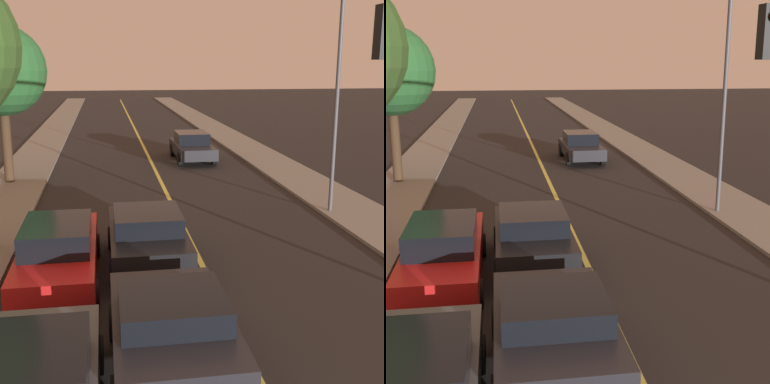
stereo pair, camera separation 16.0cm
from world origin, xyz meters
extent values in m
cube|color=black|center=(0.00, 36.00, 0.01)|extent=(10.01, 80.00, 0.01)
cube|color=#D1C14C|center=(0.00, 36.00, 0.01)|extent=(0.16, 76.00, 0.00)
cube|color=gray|center=(-6.25, 36.00, 0.06)|extent=(2.50, 80.00, 0.12)
cube|color=gray|center=(6.25, 36.00, 0.06)|extent=(2.50, 80.00, 0.12)
cube|color=black|center=(-1.40, 4.74, 0.71)|extent=(2.00, 3.91, 0.72)
cube|color=black|center=(-1.40, 4.58, 1.28)|extent=(1.76, 1.76, 0.41)
cylinder|color=black|center=(-2.35, 5.95, 0.35)|extent=(0.22, 0.71, 0.71)
cylinder|color=black|center=(-0.45, 5.95, 0.35)|extent=(0.22, 0.71, 0.71)
cube|color=black|center=(-1.40, 9.85, 0.68)|extent=(1.92, 4.41, 0.71)
cube|color=black|center=(-1.40, 9.67, 1.27)|extent=(1.69, 1.98, 0.47)
cylinder|color=black|center=(-2.31, 11.21, 0.32)|extent=(0.22, 0.64, 0.64)
cylinder|color=black|center=(-0.49, 11.21, 0.32)|extent=(0.22, 0.64, 0.64)
cylinder|color=black|center=(-2.31, 8.48, 0.32)|extent=(0.22, 0.64, 0.64)
cylinder|color=black|center=(-0.49, 8.48, 0.32)|extent=(0.22, 0.64, 0.64)
cube|color=black|center=(-3.60, 3.32, 1.17)|extent=(1.72, 1.95, 0.54)
cylinder|color=black|center=(-2.68, 4.84, 0.34)|extent=(0.22, 0.68, 0.68)
cube|color=red|center=(-3.60, 9.05, 0.64)|extent=(1.77, 5.16, 0.66)
cube|color=black|center=(-3.60, 8.85, 1.25)|extent=(1.56, 2.32, 0.57)
cylinder|color=black|center=(-4.45, 10.65, 0.31)|extent=(0.22, 0.63, 0.63)
cylinder|color=black|center=(-2.76, 10.65, 0.31)|extent=(0.22, 0.63, 0.63)
cylinder|color=black|center=(-4.45, 7.45, 0.31)|extent=(0.22, 0.63, 0.63)
cylinder|color=black|center=(-2.76, 7.45, 0.31)|extent=(0.22, 0.63, 0.63)
cube|color=black|center=(2.25, 24.78, 0.64)|extent=(1.89, 4.94, 0.57)
cube|color=black|center=(2.25, 24.98, 1.23)|extent=(1.66, 2.22, 0.59)
cylinder|color=black|center=(3.15, 23.25, 0.36)|extent=(0.22, 0.72, 0.72)
cylinder|color=black|center=(1.35, 23.25, 0.36)|extent=(0.22, 0.72, 0.72)
cylinder|color=black|center=(3.15, 26.31, 0.36)|extent=(0.22, 0.72, 0.72)
cylinder|color=black|center=(1.35, 26.31, 0.36)|extent=(0.22, 0.72, 0.72)
cylinder|color=#47474C|center=(5.35, 13.64, 4.10)|extent=(0.14, 0.14, 7.96)
cylinder|color=#3D2B1C|center=(-6.58, 20.37, 1.83)|extent=(0.41, 0.41, 3.42)
sphere|color=#235628|center=(-6.58, 20.37, 4.86)|extent=(3.79, 3.79, 3.79)
camera|label=1|loc=(-2.40, -3.51, 5.21)|focal=50.00mm
camera|label=2|loc=(-2.24, -3.53, 5.21)|focal=50.00mm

